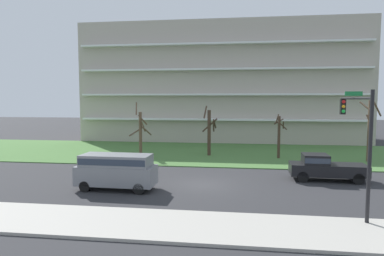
{
  "coord_description": "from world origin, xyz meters",
  "views": [
    {
      "loc": [
        2.4,
        -23.34,
        6.04
      ],
      "look_at": [
        -1.58,
        6.0,
        3.48
      ],
      "focal_mm": 31.82,
      "sensor_mm": 36.0,
      "label": 1
    }
  ],
  "objects": [
    {
      "name": "grass_lawn_strip",
      "position": [
        0.0,
        14.0,
        0.04
      ],
      "size": [
        80.0,
        16.0,
        0.08
      ],
      "primitive_type": "cube",
      "color": "#477238",
      "rests_on": "ground"
    },
    {
      "name": "sidewalk_curb_near",
      "position": [
        0.0,
        -8.0,
        0.07
      ],
      "size": [
        80.0,
        4.0,
        0.15
      ],
      "primitive_type": "cube",
      "color": "#ADA89E",
      "rests_on": "ground"
    },
    {
      "name": "pickup_black_center_left",
      "position": [
        8.77,
        2.51,
        1.02
      ],
      "size": [
        5.46,
        2.16,
        1.95
      ],
      "rotation": [
        0.0,
        0.0,
        3.11
      ],
      "color": "black",
      "rests_on": "ground"
    },
    {
      "name": "tree_left",
      "position": [
        -0.56,
        12.2,
        2.67
      ],
      "size": [
        1.67,
        1.58,
        5.3
      ],
      "color": "#423023",
      "rests_on": "ground"
    },
    {
      "name": "apartment_building",
      "position": [
        0.0,
        28.16,
        8.25
      ],
      "size": [
        39.37,
        13.28,
        16.5
      ],
      "color": "#B2A899",
      "rests_on": "ground"
    },
    {
      "name": "tree_far_left",
      "position": [
        -7.64,
        10.83,
        2.61
      ],
      "size": [
        2.31,
        2.28,
        5.68
      ],
      "color": "brown",
      "rests_on": "ground"
    },
    {
      "name": "ground",
      "position": [
        0.0,
        0.0,
        0.0
      ],
      "size": [
        160.0,
        160.0,
        0.0
      ],
      "primitive_type": "plane",
      "color": "#2D2D30"
    },
    {
      "name": "tree_center",
      "position": [
        6.52,
        11.39,
        2.4
      ],
      "size": [
        1.27,
        1.31,
        4.51
      ],
      "color": "#423023",
      "rests_on": "ground"
    },
    {
      "name": "tree_right",
      "position": [
        14.77,
        10.67,
        3.21
      ],
      "size": [
        2.01,
        1.29,
        5.9
      ],
      "color": "brown",
      "rests_on": "ground"
    },
    {
      "name": "traffic_signal_mast",
      "position": [
        8.55,
        -5.03,
        4.39
      ],
      "size": [
        0.9,
        4.82,
        6.46
      ],
      "color": "black",
      "rests_on": "ground"
    },
    {
      "name": "van_gray_near_left",
      "position": [
        -5.56,
        -2.0,
        1.4
      ],
      "size": [
        5.25,
        2.14,
        2.36
      ],
      "rotation": [
        0.0,
        0.0,
        -0.03
      ],
      "color": "slate",
      "rests_on": "ground"
    }
  ]
}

